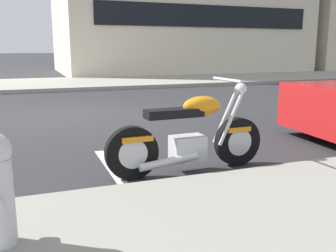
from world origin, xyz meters
name	(u,v)px	position (x,y,z in m)	size (l,w,h in m)	color
ground_plane	(73,116)	(0.00, 0.00, 0.00)	(260.00, 260.00, 0.00)	#28282B
sidewalk_far_curb	(296,76)	(12.00, 7.35, 0.07)	(120.00, 5.00, 0.14)	gray
parking_stall_stripe	(116,174)	(0.00, -4.25, 0.00)	(0.12, 2.20, 0.01)	silver
parked_motorcycle	(190,137)	(0.85, -4.44, 0.42)	(2.00, 0.62, 1.10)	black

